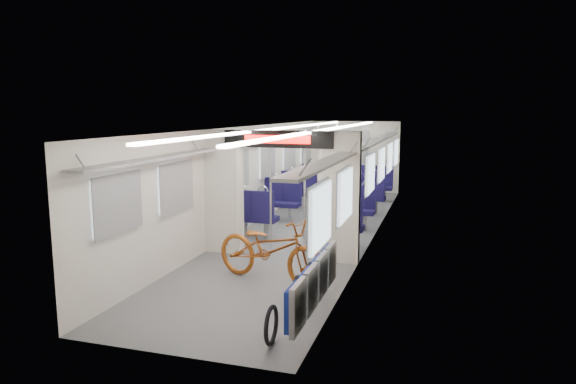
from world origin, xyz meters
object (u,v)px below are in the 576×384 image
object	(u,v)px
flip_bench	(314,282)
seat_bay_near_right	(348,212)
bike_hoop_a	(271,327)
stanchion_far_right	(336,171)
bike_hoop_c	(310,279)
bicycle	(271,249)
stanchion_far_left	(318,170)
seat_bay_far_left	(308,183)
stanchion_near_left	(271,190)
bike_hoop_b	(297,295)
seat_bay_far_right	(372,186)
seat_bay_near_left	(269,204)
stanchion_near_right	(305,192)

from	to	relation	value
flip_bench	seat_bay_near_right	distance (m)	4.64
bike_hoop_a	stanchion_far_right	xyz separation A→B (m)	(-0.76, 7.30, 0.94)
bike_hoop_c	bicycle	bearing A→B (deg)	158.04
bicycle	stanchion_far_left	bearing A→B (deg)	23.33
seat_bay_far_left	stanchion_near_left	world-z (taller)	stanchion_near_left
bike_hoop_b	seat_bay_far_right	size ratio (longest dim) A/B	0.22
bike_hoop_c	stanchion_far_left	distance (m)	5.90
flip_bench	bike_hoop_c	size ratio (longest dim) A/B	4.54
bike_hoop_c	stanchion_far_right	size ratio (longest dim) A/B	0.20
bike_hoop_c	stanchion_near_left	size ratio (longest dim) A/B	0.20
bike_hoop_a	seat_bay_near_left	size ratio (longest dim) A/B	0.21
seat_bay_far_left	stanchion_far_left	bearing A→B (deg)	-66.90
bicycle	stanchion_near_right	bearing A→B (deg)	15.58
seat_bay_near_right	stanchion_far_right	bearing A→B (deg)	108.34
bike_hoop_c	stanchion_far_right	bearing A→B (deg)	97.77
seat_bay_near_right	seat_bay_far_left	distance (m)	4.26
flip_bench	seat_bay_near_right	size ratio (longest dim) A/B	1.05
flip_bench	seat_bay_near_left	xyz separation A→B (m)	(-2.29, 4.96, -0.02)
seat_bay_near_left	stanchion_far_left	distance (m)	2.10
stanchion_far_left	bicycle	bearing A→B (deg)	-84.11
seat_bay_far_left	stanchion_near_left	bearing A→B (deg)	-83.27
flip_bench	seat_bay_near_right	world-z (taller)	seat_bay_near_right
seat_bay_far_left	stanchion_near_right	world-z (taller)	stanchion_near_right
bike_hoop_c	stanchion_near_right	bearing A→B (deg)	107.26
flip_bench	stanchion_far_right	bearing A→B (deg)	99.40
bike_hoop_b	stanchion_near_left	world-z (taller)	stanchion_near_left
bike_hoop_b	seat_bay_near_right	xyz separation A→B (m)	(-0.07, 4.16, 0.32)
bike_hoop_a	seat_bay_far_right	bearing A→B (deg)	90.44
bike_hoop_c	seat_bay_far_left	bearing A→B (deg)	104.89
seat_bay_near_right	stanchion_far_left	distance (m)	2.61
stanchion_near_left	stanchion_far_left	bearing A→B (deg)	88.85
stanchion_near_left	stanchion_far_right	distance (m)	3.45
bike_hoop_b	seat_bay_far_left	size ratio (longest dim) A/B	0.22
stanchion_near_left	stanchion_far_left	distance (m)	3.55
bike_hoop_b	seat_bay_far_right	xyz separation A→B (m)	(-0.07, 7.79, 0.35)
seat_bay_near_right	stanchion_near_left	world-z (taller)	stanchion_near_left
bike_hoop_a	seat_bay_near_left	distance (m)	5.89
flip_bench	stanchion_near_right	size ratio (longest dim) A/B	0.93
bike_hoop_c	seat_bay_near_left	xyz separation A→B (m)	(-1.93, 3.78, 0.35)
seat_bay_near_left	seat_bay_near_right	xyz separation A→B (m)	(1.87, -0.34, -0.02)
bicycle	seat_bay_near_left	world-z (taller)	seat_bay_near_left
seat_bay_far_left	seat_bay_far_right	world-z (taller)	seat_bay_far_right
seat_bay_near_left	stanchion_near_right	distance (m)	2.23
bicycle	bike_hoop_b	distance (m)	1.26
seat_bay_near_left	stanchion_far_right	bearing A→B (deg)	55.98
bicycle	stanchion_near_right	distance (m)	1.89
seat_bay_far_right	flip_bench	bearing A→B (deg)	-87.09
seat_bay_near_left	seat_bay_far_right	distance (m)	3.79
bicycle	seat_bay_far_right	world-z (taller)	seat_bay_far_right
bike_hoop_c	stanchion_far_right	world-z (taller)	stanchion_far_right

